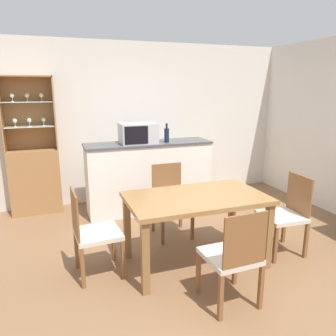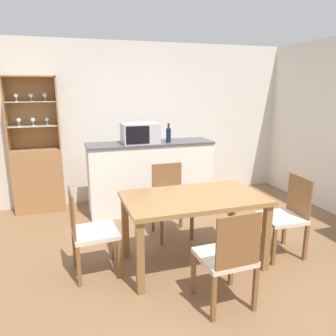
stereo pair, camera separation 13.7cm
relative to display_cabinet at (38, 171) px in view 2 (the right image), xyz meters
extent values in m
plane|color=brown|center=(1.62, -2.44, -0.62)|extent=(18.00, 18.00, 0.00)
cube|color=silver|center=(1.62, 0.19, 0.65)|extent=(6.80, 0.06, 2.55)
cube|color=white|center=(1.62, -0.49, -0.11)|extent=(1.85, 0.50, 1.02)
cube|color=#4C4C51|center=(1.62, -0.49, 0.42)|extent=(1.88, 0.53, 0.03)
cube|color=#A37042|center=(0.00, -0.01, -0.14)|extent=(0.71, 0.34, 0.95)
cube|color=#A37042|center=(0.00, 0.15, 0.86)|extent=(0.71, 0.02, 1.05)
cube|color=#A37042|center=(-0.35, -0.01, 0.86)|extent=(0.02, 0.34, 1.05)
cube|color=#A37042|center=(0.35, -0.01, 0.86)|extent=(0.02, 0.34, 1.05)
cube|color=#A37042|center=(0.00, -0.01, 1.37)|extent=(0.71, 0.34, 0.02)
cube|color=silver|center=(0.00, -0.01, 0.68)|extent=(0.67, 0.29, 0.01)
cube|color=silver|center=(0.00, -0.01, 1.03)|extent=(0.67, 0.29, 0.01)
cylinder|color=silver|center=(-0.19, -0.04, 0.69)|extent=(0.04, 0.04, 0.01)
cylinder|color=silver|center=(-0.19, -0.04, 0.72)|extent=(0.01, 0.01, 0.06)
sphere|color=silver|center=(-0.19, -0.04, 0.77)|extent=(0.06, 0.06, 0.06)
cylinder|color=silver|center=(-0.19, -0.04, 1.03)|extent=(0.04, 0.04, 0.01)
cylinder|color=silver|center=(-0.19, -0.04, 1.06)|extent=(0.01, 0.01, 0.06)
sphere|color=silver|center=(-0.19, -0.04, 1.12)|extent=(0.06, 0.06, 0.06)
cylinder|color=silver|center=(0.00, -0.04, 0.69)|extent=(0.04, 0.04, 0.01)
cylinder|color=silver|center=(0.00, -0.04, 0.72)|extent=(0.01, 0.01, 0.06)
sphere|color=silver|center=(0.00, -0.04, 0.77)|extent=(0.06, 0.06, 0.06)
cylinder|color=silver|center=(0.00, 0.02, 1.03)|extent=(0.04, 0.04, 0.01)
cylinder|color=silver|center=(0.00, 0.02, 1.06)|extent=(0.01, 0.01, 0.06)
sphere|color=silver|center=(0.00, 0.02, 1.12)|extent=(0.06, 0.06, 0.06)
cylinder|color=silver|center=(0.19, 0.02, 0.69)|extent=(0.04, 0.04, 0.01)
cylinder|color=silver|center=(0.19, 0.02, 0.72)|extent=(0.01, 0.01, 0.06)
sphere|color=silver|center=(0.19, 0.02, 0.77)|extent=(0.06, 0.06, 0.06)
cylinder|color=silver|center=(0.19, 0.02, 1.03)|extent=(0.04, 0.04, 0.01)
cylinder|color=silver|center=(0.19, 0.02, 1.06)|extent=(0.01, 0.01, 0.06)
sphere|color=silver|center=(0.19, 0.02, 1.12)|extent=(0.06, 0.06, 0.06)
cube|color=olive|center=(1.64, -2.18, 0.11)|extent=(1.44, 0.84, 0.05)
cube|color=olive|center=(0.98, -2.54, -0.27)|extent=(0.07, 0.07, 0.71)
cube|color=olive|center=(2.29, -2.54, -0.27)|extent=(0.07, 0.07, 0.71)
cube|color=olive|center=(0.98, -1.81, -0.27)|extent=(0.07, 0.07, 0.71)
cube|color=olive|center=(2.29, -1.81, -0.27)|extent=(0.07, 0.07, 0.71)
cube|color=beige|center=(2.64, -2.30, -0.18)|extent=(0.45, 0.45, 0.05)
cube|color=brown|center=(2.85, -2.31, 0.06)|extent=(0.04, 0.40, 0.44)
cube|color=brown|center=(2.43, -2.49, -0.41)|extent=(0.04, 0.04, 0.41)
cube|color=brown|center=(2.45, -2.10, -0.41)|extent=(0.04, 0.04, 0.41)
cube|color=brown|center=(2.83, -2.51, -0.41)|extent=(0.04, 0.04, 0.41)
cube|color=brown|center=(2.84, -2.12, -0.41)|extent=(0.04, 0.04, 0.41)
cube|color=beige|center=(1.64, -2.88, -0.18)|extent=(0.45, 0.45, 0.05)
cube|color=brown|center=(1.64, -3.09, 0.06)|extent=(0.40, 0.03, 0.44)
cube|color=brown|center=(1.43, -2.69, -0.41)|extent=(0.04, 0.04, 0.41)
cube|color=brown|center=(1.82, -2.68, -0.41)|extent=(0.04, 0.04, 0.41)
cube|color=brown|center=(1.45, -3.08, -0.41)|extent=(0.04, 0.04, 0.41)
cube|color=brown|center=(1.84, -3.07, -0.41)|extent=(0.04, 0.04, 0.41)
cube|color=beige|center=(0.63, -2.05, -0.18)|extent=(0.46, 0.46, 0.05)
cube|color=brown|center=(0.43, -2.06, 0.06)|extent=(0.04, 0.40, 0.44)
cube|color=brown|center=(0.81, -1.84, -0.41)|extent=(0.04, 0.04, 0.41)
cube|color=brown|center=(0.84, -2.23, -0.41)|extent=(0.04, 0.04, 0.41)
cube|color=brown|center=(0.42, -1.87, -0.41)|extent=(0.04, 0.04, 0.41)
cube|color=brown|center=(0.45, -2.26, -0.41)|extent=(0.04, 0.04, 0.41)
cube|color=beige|center=(1.64, -1.47, -0.18)|extent=(0.43, 0.43, 0.05)
cube|color=brown|center=(1.64, -1.26, 0.06)|extent=(0.40, 0.02, 0.44)
cube|color=brown|center=(1.83, -1.66, -0.41)|extent=(0.04, 0.04, 0.41)
cube|color=brown|center=(1.44, -1.67, -0.41)|extent=(0.04, 0.04, 0.41)
cube|color=brown|center=(1.83, -1.27, -0.41)|extent=(0.04, 0.04, 0.41)
cube|color=brown|center=(1.44, -1.27, -0.41)|extent=(0.04, 0.04, 0.41)
cube|color=#B7BABF|center=(1.47, -0.51, 0.58)|extent=(0.52, 0.37, 0.29)
cube|color=black|center=(1.39, -0.70, 0.58)|extent=(0.33, 0.01, 0.25)
cylinder|color=#141E38|center=(1.88, -0.57, 0.53)|extent=(0.07, 0.07, 0.21)
cylinder|color=#141E38|center=(1.88, -0.57, 0.67)|extent=(0.03, 0.03, 0.07)
camera|label=1|loc=(0.27, -5.10, 1.23)|focal=35.00mm
camera|label=2|loc=(0.40, -5.15, 1.23)|focal=35.00mm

